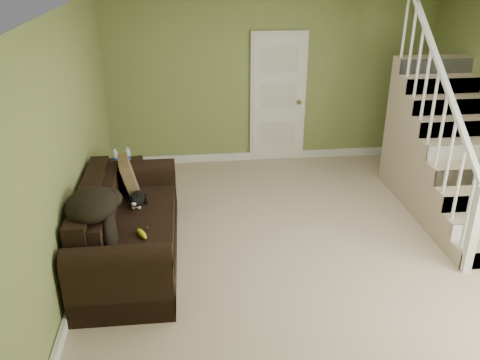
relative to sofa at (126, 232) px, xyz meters
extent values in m
cube|color=tan|center=(2.02, -0.02, -0.34)|extent=(5.00, 5.50, 0.01)
cube|color=white|center=(2.02, -0.02, 2.26)|extent=(5.00, 5.50, 0.01)
cube|color=olive|center=(2.02, 2.73, 0.96)|extent=(5.00, 0.04, 2.60)
cube|color=olive|center=(2.02, -2.77, 0.96)|extent=(5.00, 0.04, 2.60)
cube|color=olive|center=(-0.48, -0.02, 0.96)|extent=(0.04, 5.50, 2.60)
cube|color=white|center=(2.02, 2.70, -0.28)|extent=(5.00, 0.04, 0.12)
cube|color=white|center=(-0.45, -0.02, -0.28)|extent=(0.04, 5.50, 0.12)
cube|color=white|center=(2.12, 2.70, 0.67)|extent=(0.86, 0.05, 2.02)
cube|color=white|center=(2.12, 2.68, 0.66)|extent=(0.78, 0.04, 1.96)
sphere|color=olive|center=(2.44, 2.63, 0.61)|extent=(0.07, 0.07, 0.07)
cylinder|color=white|center=(3.57, -0.48, 0.31)|extent=(0.04, 0.04, 0.90)
cylinder|color=white|center=(3.57, -0.21, 0.51)|extent=(0.04, 0.04, 0.90)
cube|color=tan|center=(4.02, 0.06, -0.04)|extent=(1.00, 0.27, 0.60)
cylinder|color=white|center=(3.57, 0.06, 0.71)|extent=(0.04, 0.04, 0.90)
cube|color=tan|center=(4.02, 0.33, 0.06)|extent=(1.00, 0.27, 0.80)
cylinder|color=white|center=(3.57, 0.33, 0.91)|extent=(0.04, 0.04, 0.90)
cube|color=tan|center=(4.02, 0.60, 0.16)|extent=(1.00, 0.27, 1.00)
cylinder|color=white|center=(3.57, 0.60, 1.11)|extent=(0.04, 0.04, 0.90)
cube|color=tan|center=(4.02, 0.87, 0.26)|extent=(1.00, 0.27, 1.20)
cylinder|color=white|center=(3.57, 0.87, 1.31)|extent=(0.04, 0.04, 0.90)
cube|color=tan|center=(4.02, 1.14, 0.36)|extent=(1.00, 0.27, 1.40)
cylinder|color=white|center=(3.57, 1.14, 1.51)|extent=(0.04, 0.04, 0.90)
cube|color=tan|center=(4.02, 1.41, 0.46)|extent=(1.00, 0.27, 1.60)
cylinder|color=white|center=(3.57, 1.41, 1.71)|extent=(0.04, 0.04, 0.90)
cube|color=tan|center=(4.02, 1.68, 0.56)|extent=(1.00, 0.27, 1.80)
cylinder|color=white|center=(3.57, 1.68, 1.91)|extent=(0.04, 0.04, 0.90)
cube|color=white|center=(3.57, -0.64, 0.16)|extent=(0.09, 0.09, 1.00)
cube|color=white|center=(3.57, 0.60, 1.56)|extent=(0.06, 2.46, 1.84)
cube|color=black|center=(0.05, 0.00, -0.21)|extent=(0.96, 2.23, 0.25)
cube|color=black|center=(0.15, 0.00, 0.03)|extent=(0.73, 1.69, 0.22)
cube|color=black|center=(0.05, -0.99, -0.02)|extent=(0.96, 0.25, 0.63)
cube|color=black|center=(0.05, 0.99, -0.02)|extent=(0.96, 0.25, 0.63)
cylinder|color=black|center=(0.05, -0.99, 0.29)|extent=(0.96, 0.25, 0.25)
cylinder|color=black|center=(0.05, 0.99, 0.29)|extent=(0.96, 0.25, 0.25)
cube|color=black|center=(-0.33, 0.00, 0.23)|extent=(0.20, 1.73, 0.64)
cube|color=black|center=(-0.17, 0.00, 0.31)|extent=(0.14, 1.67, 0.36)
cube|color=black|center=(-0.12, 1.24, -0.03)|extent=(0.57, 0.57, 0.61)
cylinder|color=white|center=(-0.20, 1.18, 0.38)|extent=(0.06, 0.06, 0.20)
cylinder|color=blue|center=(-0.20, 1.18, 0.38)|extent=(0.07, 0.07, 0.05)
cylinder|color=white|center=(-0.20, 1.18, 0.49)|extent=(0.03, 0.03, 0.03)
cylinder|color=white|center=(-0.05, 1.22, 0.38)|extent=(0.06, 0.06, 0.20)
cylinder|color=blue|center=(-0.05, 1.22, 0.38)|extent=(0.07, 0.07, 0.05)
cylinder|color=white|center=(-0.05, 1.22, 0.49)|extent=(0.03, 0.03, 0.03)
ellipsoid|color=black|center=(0.12, 0.34, 0.22)|extent=(0.19, 0.30, 0.16)
ellipsoid|color=white|center=(0.12, 0.28, 0.19)|extent=(0.10, 0.13, 0.08)
sphere|color=black|center=(0.12, 0.19, 0.27)|extent=(0.12, 0.12, 0.11)
ellipsoid|color=white|center=(0.12, 0.15, 0.25)|extent=(0.06, 0.05, 0.05)
cone|color=black|center=(0.09, 0.20, 0.33)|extent=(0.04, 0.05, 0.05)
cone|color=black|center=(0.14, 0.20, 0.33)|extent=(0.04, 0.05, 0.05)
cylinder|color=black|center=(0.19, 0.45, 0.16)|extent=(0.06, 0.22, 0.03)
ellipsoid|color=yellow|center=(0.21, -0.36, 0.17)|extent=(0.15, 0.22, 0.06)
cube|color=#4A2E1D|center=(0.01, 0.66, 0.33)|extent=(0.30, 0.50, 0.48)
ellipsoid|color=black|center=(-0.23, -0.46, 0.58)|extent=(0.66, 0.75, 0.26)
camera|label=1|loc=(0.72, -4.84, 2.79)|focal=38.00mm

